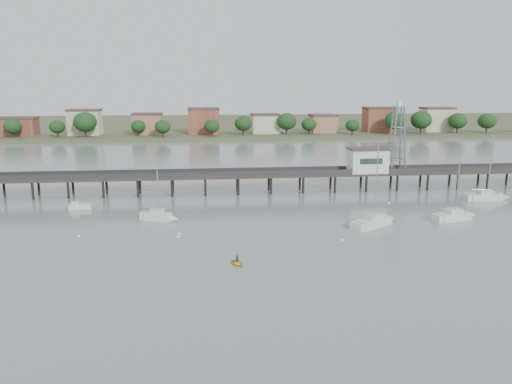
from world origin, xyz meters
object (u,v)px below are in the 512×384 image
Objects in this scene: lattice_tower at (397,140)px; sailboat_c at (379,221)px; sailboat_e at (492,197)px; white_tender at (80,206)px; pier at (254,175)px; sailboat_d at (459,216)px; sailboat_b at (162,217)px; yellow_dinghy at (237,264)px.

lattice_tower is 32.39m from sailboat_c.
sailboat_e is 81.09m from white_tender.
sailboat_e reaches higher than pier.
sailboat_d is 15.11m from sailboat_c.
sailboat_c is (17.98, -27.52, -3.16)m from pier.
sailboat_e reaches higher than sailboat_d.
sailboat_c is at bearing -150.33° from sailboat_e.
white_tender is at bearing 170.20° from sailboat_b.
yellow_dinghy is (-6.72, -43.62, -3.79)m from pier.
sailboat_c is at bearing 12.08° from sailboat_b.
sailboat_b is at bearing 158.87° from sailboat_d.
sailboat_b is at bearing -38.48° from white_tender.
yellow_dinghy is (27.29, -32.71, -0.48)m from white_tender.
yellow_dinghy is at bearing -98.76° from pier.
sailboat_d is 19.51m from sailboat_e.
sailboat_b is 2.52× the size of white_tender.
sailboat_c is 54.58m from white_tender.
sailboat_b reaches higher than yellow_dinghy.
pier reaches higher than white_tender.
sailboat_e is (29.09, 15.31, 0.01)m from sailboat_c.
sailboat_d is at bearing -134.33° from sailboat_e.
white_tender reaches higher than yellow_dinghy.
lattice_tower is at bearing 0.00° from pier.
sailboat_e is at bearing -14.54° from pier.
lattice_tower is at bearing 77.49° from sailboat_d.
pier is 10.76× the size of sailboat_e.
pier is at bearing 167.37° from sailboat_e.
pier is at bearing 11.50° from white_tender.
lattice_tower is 1.03× the size of sailboat_c.
pier is 27.84m from sailboat_b.
sailboat_e is 5.71× the size of yellow_dinghy.
pier is at bearing -180.00° from lattice_tower.
sailboat_e reaches higher than sailboat_b.
sailboat_d is 43.57m from yellow_dinghy.
lattice_tower is (31.50, 0.00, 7.31)m from pier.
yellow_dinghy is at bearing -131.23° from lattice_tower.
sailboat_b reaches higher than pier.
sailboat_b is (-18.07, -20.95, -3.14)m from pier.
white_tender is 1.72× the size of yellow_dinghy.
sailboat_b is 65.73m from sailboat_e.
sailboat_e is at bearing -4.86° from sailboat_c.
sailboat_c is 3.58× the size of white_tender.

